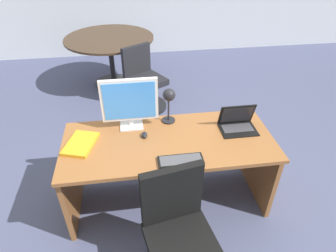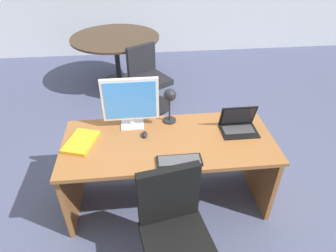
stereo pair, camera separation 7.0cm
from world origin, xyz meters
name	(u,v)px [view 1 (the left image)]	position (x,y,z in m)	size (l,w,h in m)	color
ground	(153,116)	(0.00, 1.50, 0.00)	(12.00, 12.00, 0.00)	#474C6B
desk	(168,156)	(0.00, 0.05, 0.52)	(1.77, 0.76, 0.74)	brown
monitor	(130,102)	(-0.30, 0.25, 0.99)	(0.48, 0.16, 0.46)	silver
laptop	(237,121)	(0.62, 0.10, 0.80)	(0.31, 0.23, 0.22)	black
keyboard	(181,161)	(0.05, -0.27, 0.75)	(0.35, 0.13, 0.02)	black
mouse	(145,135)	(-0.20, 0.08, 0.75)	(0.05, 0.08, 0.04)	black
desk_lamp	(169,99)	(0.04, 0.26, 0.98)	(0.12, 0.14, 0.34)	black
book	(81,144)	(-0.72, 0.04, 0.75)	(0.30, 0.37, 0.03)	orange
office_chair	(179,241)	(-0.03, -0.71, 0.38)	(0.56, 0.56, 0.94)	black
meeting_table	(110,49)	(-0.55, 2.58, 0.60)	(1.36, 1.36, 0.79)	black
meeting_chair_near	(144,84)	(-0.09, 1.81, 0.36)	(0.63, 0.64, 0.86)	black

